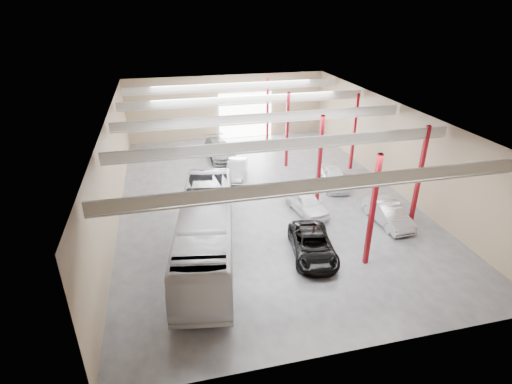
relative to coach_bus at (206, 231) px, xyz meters
name	(u,v)px	position (x,y,z in m)	size (l,w,h in m)	color
depot_shell	(264,136)	(5.49, 7.55, 3.16)	(22.12, 32.12, 7.06)	#49484D
coach_bus	(206,231)	(0.00, 0.00, 0.00)	(3.05, 13.02, 3.63)	silver
black_sedan	(313,245)	(6.31, -1.43, -1.07)	(2.47, 5.36, 1.49)	black
car_row_a	(306,203)	(7.85, 3.93, -1.05)	(1.79, 4.45, 1.52)	white
car_row_b	(237,169)	(4.09, 11.57, -1.06)	(1.59, 4.57, 1.51)	#A3A3A8
car_row_c	(219,150)	(3.35, 16.77, -0.96)	(2.38, 5.86, 1.70)	gray
car_right_near	(388,213)	(12.89, 1.11, -1.03)	(1.65, 4.73, 1.56)	#A7A7AB
car_right_far	(334,177)	(11.72, 7.78, -1.02)	(1.88, 4.67, 1.59)	white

